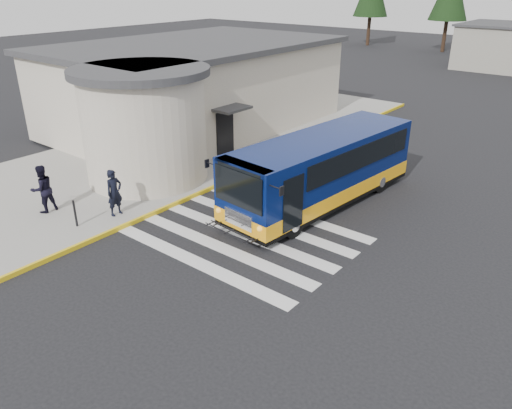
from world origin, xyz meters
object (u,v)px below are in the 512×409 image
Objects in this scene: pedestrian_b at (42,189)px; pedestrian_a at (114,193)px; transit_bus at (321,172)px; bollard at (75,213)px.

pedestrian_a is at bearing 125.13° from pedestrian_b.
transit_bus is at bearing 136.72° from pedestrian_b.
pedestrian_a is (-5.19, -6.00, -0.28)m from transit_bus.
transit_bus is 10.64m from pedestrian_b.
transit_bus is at bearing 53.72° from bollard.
transit_bus is 9.33m from bollard.
transit_bus reaches higher than pedestrian_a.
transit_bus is 9.88× the size of bollard.
bollard is at bearing 168.93° from pedestrian_a.
pedestrian_b reaches higher than pedestrian_a.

